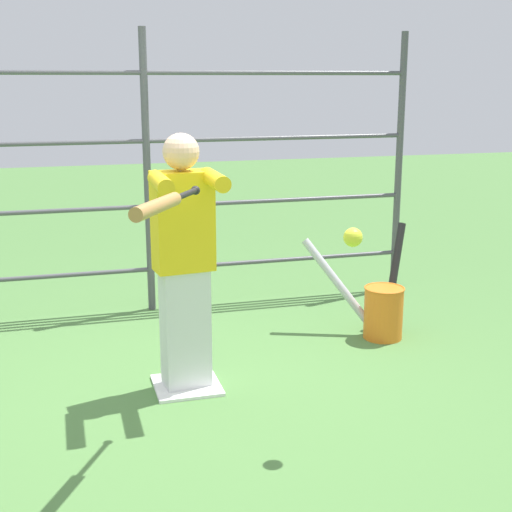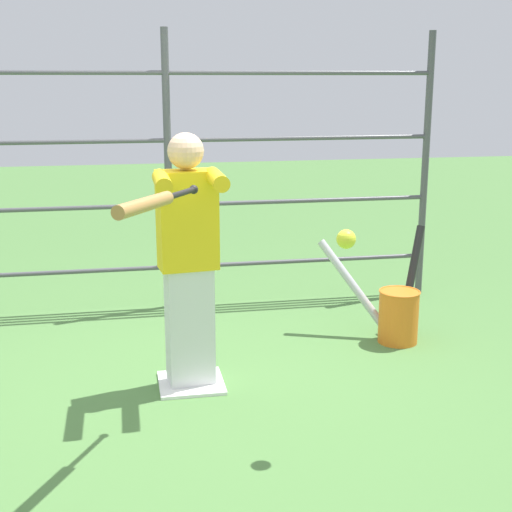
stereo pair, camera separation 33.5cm
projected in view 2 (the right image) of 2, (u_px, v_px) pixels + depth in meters
name	position (u px, v px, depth m)	size (l,w,h in m)	color
ground_plane	(191.00, 384.00, 4.46)	(24.00, 24.00, 0.00)	#4C7A3D
home_plate	(191.00, 383.00, 4.46)	(0.40, 0.40, 0.02)	white
fence_backstop	(168.00, 173.00, 5.71)	(4.45, 0.06, 2.24)	#4C4C51
batter	(188.00, 254.00, 4.24)	(0.40, 0.55, 1.56)	silver
baseball_bat_swinging	(151.00, 203.00, 3.27)	(0.45, 0.78, 0.08)	black
softball_in_flight	(346.00, 239.00, 3.47)	(0.10, 0.10, 0.10)	yellow
bat_bucket	(396.00, 311.00, 5.15)	(0.81, 0.57, 0.81)	orange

